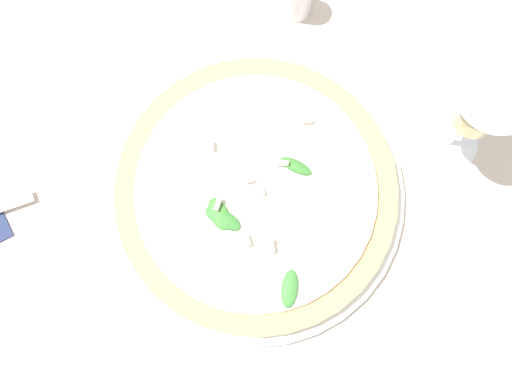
% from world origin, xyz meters
% --- Properties ---
extents(ground_plane, '(6.00, 6.00, 0.00)m').
position_xyz_m(ground_plane, '(0.00, 0.00, 0.00)').
color(ground_plane, beige).
extents(pizza_arugula_main, '(0.31, 0.31, 0.05)m').
position_xyz_m(pizza_arugula_main, '(-0.02, 0.02, 0.02)').
color(pizza_arugula_main, white).
rests_on(pizza_arugula_main, ground_plane).
extents(wine_glass, '(0.08, 0.08, 0.16)m').
position_xyz_m(wine_glass, '(-0.23, 0.09, 0.12)').
color(wine_glass, white).
rests_on(wine_glass, ground_plane).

